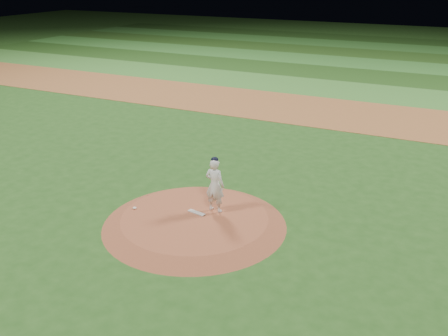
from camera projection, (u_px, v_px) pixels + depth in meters
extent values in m
plane|color=#24511A|center=(195.00, 224.00, 14.98)|extent=(120.00, 120.00, 0.00)
cube|color=#975B2E|center=(323.00, 111.00, 26.63)|extent=(70.00, 6.00, 0.02)
cube|color=#3A7C2D|center=(347.00, 90.00, 31.21)|extent=(70.00, 5.00, 0.02)
cube|color=#214A18|center=(363.00, 76.00, 35.37)|extent=(70.00, 5.00, 0.02)
cube|color=#347A2C|center=(376.00, 64.00, 39.54)|extent=(70.00, 5.00, 0.02)
cube|color=#244B18|center=(387.00, 55.00, 43.70)|extent=(70.00, 5.00, 0.02)
cube|color=#2D6A26|center=(395.00, 47.00, 47.86)|extent=(70.00, 5.00, 0.02)
cube|color=#1D4114|center=(403.00, 41.00, 52.03)|extent=(70.00, 5.00, 0.02)
cone|color=#9C4E30|center=(195.00, 221.00, 14.93)|extent=(5.50, 5.50, 0.25)
cube|color=beige|center=(197.00, 213.00, 15.11)|extent=(0.61, 0.25, 0.03)
ellipsoid|color=white|center=(135.00, 208.00, 15.36)|extent=(0.12, 0.12, 0.07)
imported|color=white|center=(215.00, 185.00, 14.94)|extent=(0.64, 0.44, 1.70)
ellipsoid|color=black|center=(215.00, 160.00, 14.63)|extent=(0.22, 0.22, 0.15)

